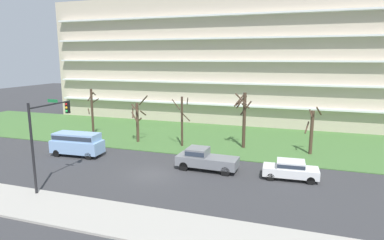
# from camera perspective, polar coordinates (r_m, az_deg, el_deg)

# --- Properties ---
(ground) EXTENTS (160.00, 160.00, 0.00)m
(ground) POSITION_cam_1_polar(r_m,az_deg,el_deg) (28.53, -6.81, -9.37)
(ground) COLOR #38383A
(sidewalk_curb_near) EXTENTS (80.00, 4.00, 0.15)m
(sidewalk_curb_near) POSITION_cam_1_polar(r_m,az_deg,el_deg) (22.13, -15.96, -15.74)
(sidewalk_curb_near) COLOR #ADA89E
(sidewalk_curb_near) RESTS_ON ground
(grass_lawn_strip) EXTENTS (80.00, 16.00, 0.08)m
(grass_lawn_strip) POSITION_cam_1_polar(r_m,az_deg,el_deg) (41.06, 1.50, -2.94)
(grass_lawn_strip) COLOR #477238
(grass_lawn_strip) RESTS_ON ground
(apartment_building) EXTENTS (54.94, 11.79, 18.72)m
(apartment_building) POSITION_cam_1_polar(r_m,az_deg,el_deg) (52.86, 5.85, 10.30)
(apartment_building) COLOR beige
(apartment_building) RESTS_ON ground
(tree_far_left) EXTENTS (1.36, 1.39, 6.04)m
(tree_far_left) POSITION_cam_1_polar(r_m,az_deg,el_deg) (42.51, -17.02, 1.43)
(tree_far_left) COLOR #423023
(tree_far_left) RESTS_ON ground
(tree_left) EXTENTS (2.03, 2.04, 5.58)m
(tree_left) POSITION_cam_1_polar(r_m,az_deg,el_deg) (38.51, -9.45, 0.10)
(tree_left) COLOR #4C3828
(tree_left) RESTS_ON ground
(tree_center) EXTENTS (2.06, 2.01, 5.63)m
(tree_center) POSITION_cam_1_polar(r_m,az_deg,el_deg) (36.07, -1.74, 0.05)
(tree_center) COLOR #423023
(tree_center) RESTS_ON ground
(tree_right) EXTENTS (1.83, 2.16, 6.14)m
(tree_right) POSITION_cam_1_polar(r_m,az_deg,el_deg) (35.83, 9.01, 0.65)
(tree_right) COLOR #423023
(tree_right) RESTS_ON ground
(tree_far_right) EXTENTS (1.58, 1.55, 5.10)m
(tree_far_right) POSITION_cam_1_polar(r_m,az_deg,el_deg) (35.29, 20.16, -1.80)
(tree_far_right) COLOR #4C3828
(tree_far_right) RESTS_ON ground
(van_blue_near_left) EXTENTS (5.30, 2.27, 2.36)m
(van_blue_near_left) POSITION_cam_1_polar(r_m,az_deg,el_deg) (35.05, -19.44, -3.70)
(van_blue_near_left) COLOR #8CB2E0
(van_blue_near_left) RESTS_ON ground
(pickup_gray_center_left) EXTENTS (5.46, 2.17, 1.95)m
(pickup_gray_center_left) POSITION_cam_1_polar(r_m,az_deg,el_deg) (29.12, 2.24, -6.77)
(pickup_gray_center_left) COLOR slate
(pickup_gray_center_left) RESTS_ON ground
(sedan_white_center_right) EXTENTS (4.49, 2.03, 1.57)m
(sedan_white_center_right) POSITION_cam_1_polar(r_m,az_deg,el_deg) (28.14, 16.84, -8.19)
(sedan_white_center_right) COLOR white
(sedan_white_center_right) RESTS_ON ground
(traffic_signal_mast) EXTENTS (0.90, 4.36, 6.76)m
(traffic_signal_mast) POSITION_cam_1_polar(r_m,az_deg,el_deg) (26.48, -24.25, -1.64)
(traffic_signal_mast) COLOR black
(traffic_signal_mast) RESTS_ON ground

